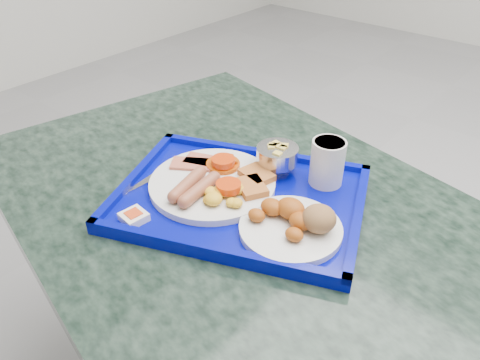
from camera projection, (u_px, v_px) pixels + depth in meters
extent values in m
plane|color=gray|center=(443.00, 306.00, 1.65)|extent=(6.00, 6.00, 0.00)
cylinder|color=gray|center=(239.00, 322.00, 1.15)|extent=(0.11, 0.11, 0.66)
cube|color=black|center=(239.00, 209.00, 0.96)|extent=(1.32, 1.02, 0.04)
cube|color=#030996|center=(240.00, 200.00, 0.94)|extent=(0.58, 0.51, 0.02)
cube|color=#030996|center=(262.00, 153.00, 1.06)|extent=(0.45, 0.20, 0.01)
cube|color=#030996|center=(211.00, 249.00, 0.80)|extent=(0.45, 0.20, 0.01)
cube|color=#030996|center=(358.00, 216.00, 0.87)|extent=(0.15, 0.33, 0.01)
cube|color=#030996|center=(136.00, 175.00, 0.99)|extent=(0.15, 0.33, 0.01)
cylinder|color=silver|center=(212.00, 184.00, 0.96)|extent=(0.26, 0.26, 0.01)
cube|color=#D46C54|center=(205.00, 161.00, 1.01)|extent=(0.10, 0.08, 0.01)
cube|color=#D46C54|center=(192.00, 164.00, 1.00)|extent=(0.10, 0.09, 0.01)
cylinder|color=#B14607|center=(223.00, 164.00, 1.00)|extent=(0.07, 0.07, 0.01)
sphere|color=#B14607|center=(220.00, 164.00, 0.98)|extent=(0.01, 0.01, 0.01)
sphere|color=#B14607|center=(218.00, 157.00, 1.01)|extent=(0.01, 0.01, 0.01)
sphere|color=#B14607|center=(221.00, 166.00, 0.98)|extent=(0.01, 0.01, 0.01)
sphere|color=#B14607|center=(221.00, 162.00, 0.99)|extent=(0.01, 0.01, 0.01)
sphere|color=#B14607|center=(228.00, 159.00, 1.00)|extent=(0.01, 0.01, 0.01)
sphere|color=#B14607|center=(217.00, 162.00, 0.99)|extent=(0.01, 0.01, 0.01)
sphere|color=#B14607|center=(227.00, 166.00, 0.98)|extent=(0.01, 0.01, 0.01)
sphere|color=#B14607|center=(232.00, 156.00, 1.01)|extent=(0.01, 0.01, 0.01)
sphere|color=#B14607|center=(228.00, 156.00, 1.01)|extent=(0.01, 0.01, 0.01)
sphere|color=#B14607|center=(230.00, 156.00, 1.01)|extent=(0.01, 0.01, 0.01)
sphere|color=#B14607|center=(235.00, 162.00, 0.99)|extent=(0.01, 0.01, 0.01)
sphere|color=#B14607|center=(225.00, 167.00, 0.97)|extent=(0.01, 0.01, 0.01)
cube|color=#BA682E|center=(257.00, 175.00, 0.96)|extent=(0.08, 0.06, 0.01)
cube|color=#BA682E|center=(251.00, 187.00, 0.92)|extent=(0.08, 0.08, 0.01)
cylinder|color=brown|center=(188.00, 184.00, 0.92)|extent=(0.05, 0.10, 0.03)
cylinder|color=brown|center=(200.00, 189.00, 0.91)|extent=(0.04, 0.10, 0.03)
ellipsoid|color=yellow|center=(213.00, 199.00, 0.88)|extent=(0.03, 0.03, 0.02)
ellipsoid|color=yellow|center=(223.00, 190.00, 0.91)|extent=(0.03, 0.03, 0.02)
ellipsoid|color=yellow|center=(208.00, 200.00, 0.89)|extent=(0.02, 0.02, 0.01)
ellipsoid|color=yellow|center=(239.00, 190.00, 0.91)|extent=(0.02, 0.02, 0.02)
ellipsoid|color=yellow|center=(215.00, 195.00, 0.90)|extent=(0.02, 0.02, 0.02)
ellipsoid|color=yellow|center=(223.00, 192.00, 0.91)|extent=(0.03, 0.03, 0.02)
ellipsoid|color=yellow|center=(211.00, 192.00, 0.91)|extent=(0.03, 0.03, 0.02)
ellipsoid|color=yellow|center=(226.00, 189.00, 0.92)|extent=(0.02, 0.02, 0.01)
ellipsoid|color=yellow|center=(236.00, 203.00, 0.88)|extent=(0.02, 0.02, 0.02)
ellipsoid|color=yellow|center=(232.00, 202.00, 0.88)|extent=(0.02, 0.02, 0.02)
ellipsoid|color=yellow|center=(235.00, 188.00, 0.91)|extent=(0.03, 0.03, 0.02)
cylinder|color=#BE2905|center=(223.00, 161.00, 0.98)|extent=(0.05, 0.05, 0.01)
cylinder|color=#BE2905|center=(228.00, 186.00, 0.91)|extent=(0.05, 0.05, 0.01)
cylinder|color=silver|center=(290.00, 229.00, 0.84)|extent=(0.19, 0.19, 0.01)
ellipsoid|color=#9E4A12|center=(294.00, 234.00, 0.80)|extent=(0.03, 0.03, 0.02)
ellipsoid|color=#9E4A12|center=(301.00, 221.00, 0.82)|extent=(0.04, 0.04, 0.03)
ellipsoid|color=#9E4A12|center=(291.00, 208.00, 0.85)|extent=(0.05, 0.05, 0.04)
ellipsoid|color=#9E4A12|center=(272.00, 207.00, 0.86)|extent=(0.04, 0.04, 0.03)
ellipsoid|color=#9E4A12|center=(257.00, 215.00, 0.84)|extent=(0.03, 0.03, 0.02)
ellipsoid|color=#98683D|center=(319.00, 219.00, 0.82)|extent=(0.06, 0.06, 0.05)
cylinder|color=#B4B4B7|center=(276.00, 170.00, 1.01)|extent=(0.06, 0.06, 0.01)
cylinder|color=#B4B4B7|center=(277.00, 165.00, 1.00)|extent=(0.02, 0.02, 0.02)
cylinder|color=#B4B4B7|center=(277.00, 155.00, 0.98)|extent=(0.09, 0.09, 0.04)
cube|color=#EBD059|center=(278.00, 147.00, 0.98)|extent=(0.02, 0.02, 0.01)
cube|color=#EBD059|center=(277.00, 155.00, 0.96)|extent=(0.02, 0.02, 0.01)
cube|color=#EBD059|center=(283.00, 149.00, 0.98)|extent=(0.02, 0.02, 0.01)
cube|color=#EBD059|center=(276.00, 145.00, 0.99)|extent=(0.02, 0.02, 0.01)
cube|color=#EBD059|center=(285.00, 147.00, 0.98)|extent=(0.02, 0.02, 0.01)
cube|color=#EBD059|center=(271.00, 148.00, 0.98)|extent=(0.02, 0.02, 0.01)
cube|color=#EBD059|center=(273.00, 147.00, 0.98)|extent=(0.02, 0.02, 0.01)
cylinder|color=silver|center=(327.00, 163.00, 0.95)|extent=(0.07, 0.07, 0.10)
cylinder|color=orange|center=(330.00, 144.00, 0.92)|extent=(0.06, 0.06, 0.01)
cube|color=#B4B4B7|center=(145.00, 180.00, 0.98)|extent=(0.02, 0.12, 0.00)
ellipsoid|color=#B4B4B7|center=(174.00, 165.00, 1.02)|extent=(0.03, 0.04, 0.01)
cube|color=#B4B4B7|center=(149.00, 181.00, 0.97)|extent=(0.02, 0.18, 0.00)
cube|color=white|center=(134.00, 217.00, 0.87)|extent=(0.05, 0.05, 0.02)
cube|color=red|center=(133.00, 213.00, 0.86)|extent=(0.03, 0.03, 0.00)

